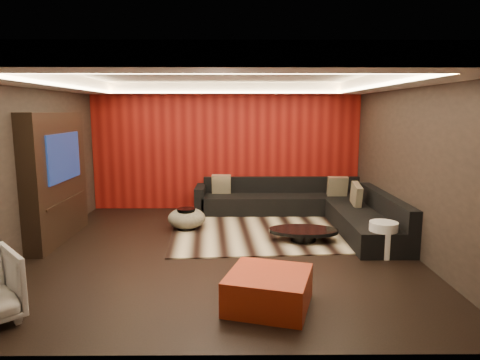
{
  "coord_description": "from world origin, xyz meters",
  "views": [
    {
      "loc": [
        0.25,
        -6.63,
        2.23
      ],
      "look_at": [
        0.3,
        0.6,
        1.05
      ],
      "focal_mm": 32.0,
      "sensor_mm": 36.0,
      "label": 1
    }
  ],
  "objects_px": {
    "white_side_table": "(383,239)",
    "orange_ottoman": "(269,290)",
    "coffee_table": "(303,235)",
    "drum_stool": "(186,219)",
    "sectional_sofa": "(310,208)"
  },
  "relations": [
    {
      "from": "white_side_table",
      "to": "orange_ottoman",
      "type": "height_order",
      "value": "white_side_table"
    },
    {
      "from": "coffee_table",
      "to": "drum_stool",
      "type": "relative_size",
      "value": 2.96
    },
    {
      "from": "drum_stool",
      "to": "sectional_sofa",
      "type": "distance_m",
      "value": 2.54
    },
    {
      "from": "white_side_table",
      "to": "coffee_table",
      "type": "bearing_deg",
      "value": 146.17
    },
    {
      "from": "white_side_table",
      "to": "sectional_sofa",
      "type": "relative_size",
      "value": 0.15
    },
    {
      "from": "drum_stool",
      "to": "sectional_sofa",
      "type": "relative_size",
      "value": 0.11
    },
    {
      "from": "white_side_table",
      "to": "sectional_sofa",
      "type": "distance_m",
      "value": 2.29
    },
    {
      "from": "coffee_table",
      "to": "sectional_sofa",
      "type": "height_order",
      "value": "sectional_sofa"
    },
    {
      "from": "drum_stool",
      "to": "orange_ottoman",
      "type": "bearing_deg",
      "value": -67.49
    },
    {
      "from": "coffee_table",
      "to": "white_side_table",
      "type": "distance_m",
      "value": 1.35
    },
    {
      "from": "coffee_table",
      "to": "drum_stool",
      "type": "bearing_deg",
      "value": 161.36
    },
    {
      "from": "coffee_table",
      "to": "orange_ottoman",
      "type": "relative_size",
      "value": 1.32
    },
    {
      "from": "drum_stool",
      "to": "coffee_table",
      "type": "bearing_deg",
      "value": -18.64
    },
    {
      "from": "coffee_table",
      "to": "sectional_sofa",
      "type": "relative_size",
      "value": 0.32
    },
    {
      "from": "drum_stool",
      "to": "white_side_table",
      "type": "xyz_separation_m",
      "value": [
        3.2,
        -1.45,
        0.05
      ]
    }
  ]
}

